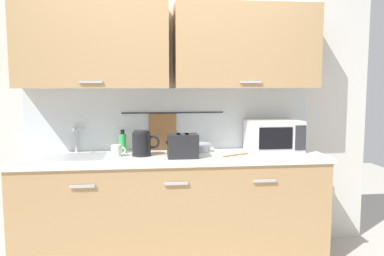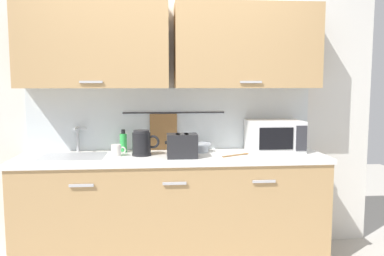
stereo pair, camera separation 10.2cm
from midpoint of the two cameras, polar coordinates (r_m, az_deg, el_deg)
counter_unit at (r=3.41m, az=-3.77°, el=-11.24°), size 2.53×0.64×0.90m
back_wall_assembly at (r=3.49m, az=-3.95°, el=6.91°), size 3.70×0.41×2.50m
sink_faucet at (r=3.56m, az=-16.99°, el=-1.08°), size 0.09×0.17×0.22m
microwave at (r=3.55m, az=10.71°, el=-1.07°), size 0.46×0.35×0.27m
electric_kettle at (r=3.29m, az=-8.01°, el=-2.20°), size 0.23×0.16×0.21m
dish_soap_bottle at (r=3.47m, az=-10.69°, el=-2.05°), size 0.06×0.06×0.20m
mug_near_sink at (r=3.30m, az=-11.60°, el=-3.19°), size 0.12×0.08×0.09m
mixing_bowl at (r=3.45m, az=0.07°, el=-2.69°), size 0.21×0.21×0.08m
toaster at (r=3.18m, az=-2.26°, el=-2.54°), size 0.26×0.17×0.19m
wooden_spoon at (r=3.32m, az=5.86°, el=-3.75°), size 0.25×0.16×0.01m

